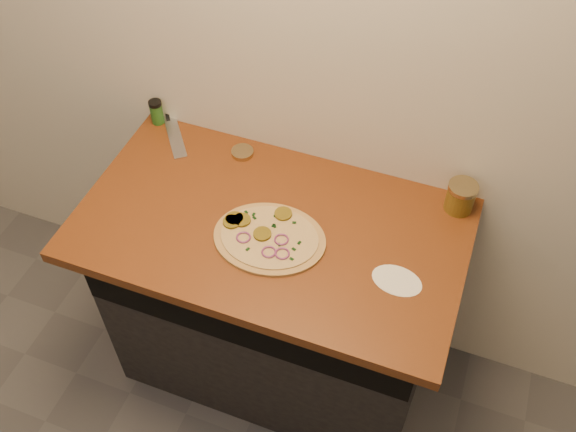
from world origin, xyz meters
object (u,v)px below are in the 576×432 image
at_px(chefs_knife, 170,119).
at_px(salsa_jar, 461,197).
at_px(pizza, 268,237).
at_px(spice_shaker, 157,112).

relative_size(chefs_knife, salsa_jar, 2.92).
xyz_separation_m(pizza, chefs_knife, (-0.53, 0.38, -0.00)).
xyz_separation_m(pizza, salsa_jar, (0.51, 0.33, 0.04)).
height_order(pizza, chefs_knife, pizza).
xyz_separation_m(chefs_knife, spice_shaker, (-0.04, -0.02, 0.04)).
relative_size(pizza, spice_shaker, 3.97).
height_order(pizza, spice_shaker, spice_shaker).
relative_size(chefs_knife, spice_shaker, 3.21).
height_order(salsa_jar, spice_shaker, salsa_jar).
xyz_separation_m(pizza, spice_shaker, (-0.56, 0.36, 0.04)).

